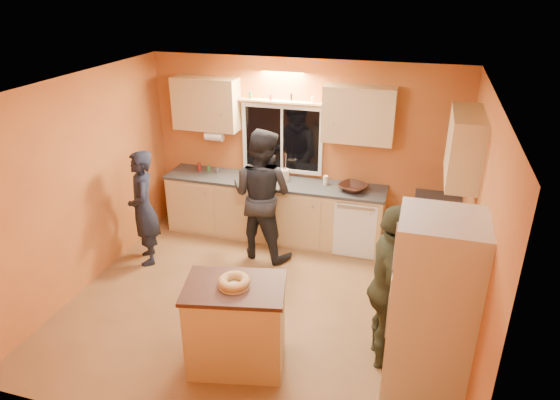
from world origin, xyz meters
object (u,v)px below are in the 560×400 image
(island, at_px, (236,325))
(person_left, at_px, (143,208))
(refrigerator, at_px, (432,308))
(person_right, at_px, (389,288))
(person_center, at_px, (262,195))

(island, relative_size, person_left, 0.68)
(refrigerator, xyz_separation_m, island, (-1.80, -0.20, -0.43))
(person_left, bearing_deg, refrigerator, 37.33)
(refrigerator, bearing_deg, person_right, 145.78)
(person_center, bearing_deg, person_right, 149.50)
(refrigerator, bearing_deg, person_left, 159.95)
(refrigerator, height_order, person_center, person_center)
(person_left, height_order, person_center, person_center)
(refrigerator, relative_size, island, 1.67)
(person_right, bearing_deg, refrigerator, -136.87)
(person_center, relative_size, person_right, 1.06)
(island, xyz_separation_m, person_center, (-0.44, 2.15, 0.44))
(person_left, relative_size, person_right, 0.91)
(island, height_order, person_center, person_center)
(refrigerator, xyz_separation_m, person_left, (-3.69, 1.35, -0.11))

